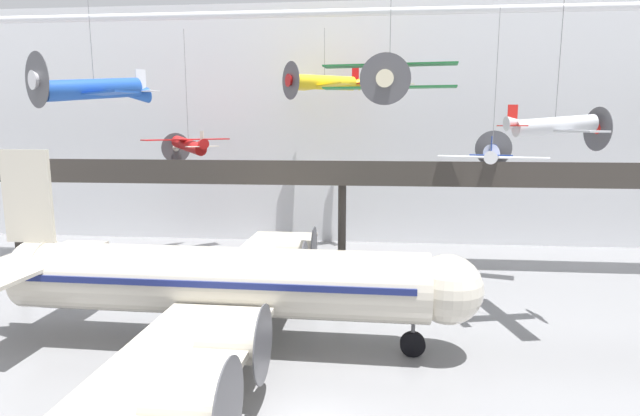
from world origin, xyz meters
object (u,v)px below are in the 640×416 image
at_px(suspended_plane_green_biplane, 389,80).
at_px(suspended_plane_blue_trainer, 94,89).
at_px(airliner_silver_main, 217,282).
at_px(suspended_plane_silver_racer, 555,126).
at_px(suspended_plane_red_highwing, 189,145).
at_px(suspended_plane_yellow_lowwing, 325,83).
at_px(suspended_plane_white_twin, 492,153).

bearing_deg(suspended_plane_green_biplane, suspended_plane_blue_trainer, -83.57).
height_order(airliner_silver_main, suspended_plane_silver_racer, suspended_plane_silver_racer).
bearing_deg(suspended_plane_green_biplane, suspended_plane_silver_racer, 74.76).
relative_size(suspended_plane_blue_trainer, suspended_plane_red_highwing, 0.75).
xyz_separation_m(suspended_plane_silver_racer, suspended_plane_yellow_lowwing, (-14.12, 16.90, 3.82)).
distance_m(suspended_plane_silver_racer, suspended_plane_blue_trainer, 28.65).
height_order(suspended_plane_blue_trainer, suspended_plane_red_highwing, suspended_plane_blue_trainer).
relative_size(suspended_plane_silver_racer, suspended_plane_red_highwing, 0.83).
relative_size(airliner_silver_main, suspended_plane_blue_trainer, 3.62).
bearing_deg(suspended_plane_blue_trainer, suspended_plane_white_twin, 136.04).
distance_m(airliner_silver_main, suspended_plane_yellow_lowwing, 24.25).
distance_m(suspended_plane_blue_trainer, suspended_plane_white_twin, 28.32).
height_order(airliner_silver_main, suspended_plane_yellow_lowwing, suspended_plane_yellow_lowwing).
distance_m(suspended_plane_red_highwing, suspended_plane_green_biplane, 21.23).
height_order(airliner_silver_main, suspended_plane_white_twin, suspended_plane_white_twin).
xyz_separation_m(suspended_plane_green_biplane, suspended_plane_white_twin, (7.92, 5.98, -4.86)).
height_order(suspended_plane_silver_racer, suspended_plane_white_twin, suspended_plane_silver_racer).
bearing_deg(suspended_plane_yellow_lowwing, suspended_plane_green_biplane, 76.00).
xyz_separation_m(airliner_silver_main, suspended_plane_white_twin, (17.05, 13.38, 6.16)).
xyz_separation_m(suspended_plane_green_biplane, suspended_plane_yellow_lowwing, (-5.23, 13.32, 0.96)).
height_order(suspended_plane_blue_trainer, suspended_plane_green_biplane, suspended_plane_green_biplane).
distance_m(suspended_plane_blue_trainer, suspended_plane_green_biplane, 19.43).
xyz_separation_m(suspended_plane_red_highwing, suspended_plane_green_biplane, (17.32, -11.42, 4.50)).
xyz_separation_m(suspended_plane_yellow_lowwing, suspended_plane_white_twin, (13.15, -7.35, -5.82)).
relative_size(airliner_silver_main, suspended_plane_green_biplane, 3.84).
distance_m(suspended_plane_silver_racer, suspended_plane_red_highwing, 30.25).
bearing_deg(suspended_plane_white_twin, airliner_silver_main, 142.94).
bearing_deg(suspended_plane_blue_trainer, suspended_plane_red_highwing, -156.63).
height_order(suspended_plane_yellow_lowwing, suspended_plane_white_twin, suspended_plane_yellow_lowwing).
distance_m(airliner_silver_main, suspended_plane_red_highwing, 21.54).
bearing_deg(suspended_plane_red_highwing, suspended_plane_blue_trainer, 126.00).
height_order(airliner_silver_main, suspended_plane_green_biplane, suspended_plane_green_biplane).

